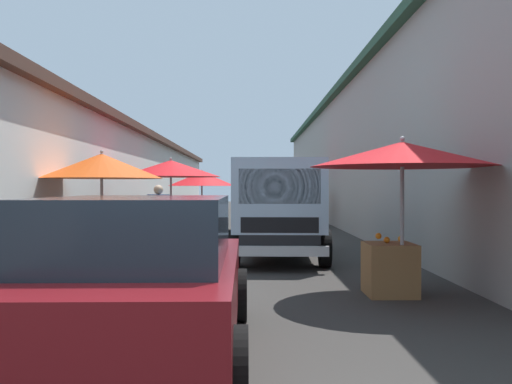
# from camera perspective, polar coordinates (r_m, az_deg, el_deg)

# --- Properties ---
(ground) EXTENTS (90.00, 90.00, 0.00)m
(ground) POSITION_cam_1_polar(r_m,az_deg,el_deg) (16.26, -1.82, -4.94)
(ground) COLOR #33302D
(building_left_whitewash) EXTENTS (49.80, 7.50, 3.71)m
(building_left_whitewash) POSITION_cam_1_polar(r_m,az_deg,el_deg) (19.91, -22.65, 1.38)
(building_left_whitewash) COLOR silver
(building_left_whitewash) RESTS_ON ground
(building_right_concrete) EXTENTS (49.80, 7.50, 5.25)m
(building_right_concrete) POSITION_cam_1_polar(r_m,az_deg,el_deg) (19.66, 19.65, 3.65)
(building_right_concrete) COLOR gray
(building_right_concrete) RESTS_ON ground
(fruit_stall_near_left) EXTENTS (2.31, 2.31, 2.15)m
(fruit_stall_near_left) POSITION_cam_1_polar(r_m,az_deg,el_deg) (19.47, -5.58, 0.84)
(fruit_stall_near_left) COLOR #9E9EA3
(fruit_stall_near_left) RESTS_ON ground
(fruit_stall_far_right) EXTENTS (2.44, 2.44, 2.29)m
(fruit_stall_far_right) POSITION_cam_1_polar(r_m,az_deg,el_deg) (11.71, -15.50, 1.57)
(fruit_stall_far_right) COLOR #9E9EA3
(fruit_stall_far_right) RESTS_ON ground
(fruit_stall_far_left) EXTENTS (2.55, 2.55, 2.24)m
(fruit_stall_far_left) POSITION_cam_1_polar(r_m,az_deg,el_deg) (8.06, 14.40, 2.03)
(fruit_stall_far_left) COLOR #9E9EA3
(fruit_stall_far_left) RESTS_ON ground
(fruit_stall_mid_lane) EXTENTS (2.21, 2.21, 2.19)m
(fruit_stall_mid_lane) POSITION_cam_1_polar(r_m,az_deg,el_deg) (22.44, 3.48, 0.56)
(fruit_stall_mid_lane) COLOR #9E9EA3
(fruit_stall_mid_lane) RESTS_ON ground
(fruit_stall_near_right) EXTENTS (2.70, 2.70, 2.35)m
(fruit_stall_near_right) POSITION_cam_1_polar(r_m,az_deg,el_deg) (15.45, -8.69, 1.50)
(fruit_stall_near_right) COLOR #9E9EA3
(fruit_stall_near_right) RESTS_ON ground
(hatchback_car) EXTENTS (3.93, 1.96, 1.45)m
(hatchback_car) POSITION_cam_1_polar(r_m,az_deg,el_deg) (5.24, -11.54, -8.30)
(hatchback_car) COLOR #600F14
(hatchback_car) RESTS_ON ground
(delivery_truck) EXTENTS (4.99, 2.12, 2.08)m
(delivery_truck) POSITION_cam_1_polar(r_m,az_deg,el_deg) (11.53, 2.34, -1.99)
(delivery_truck) COLOR black
(delivery_truck) RESTS_ON ground
(vendor_by_crates) EXTENTS (0.47, 0.52, 1.67)m
(vendor_by_crates) POSITION_cam_1_polar(r_m,az_deg,el_deg) (18.50, 5.41, -1.28)
(vendor_by_crates) COLOR #232328
(vendor_by_crates) RESTS_ON ground
(vendor_in_shade) EXTENTS (0.40, 0.56, 1.59)m
(vendor_in_shade) POSITION_cam_1_polar(r_m,az_deg,el_deg) (13.02, -9.84, -2.27)
(vendor_in_shade) COLOR navy
(vendor_in_shade) RESTS_ON ground
(plastic_stool) EXTENTS (0.30, 0.30, 0.43)m
(plastic_stool) POSITION_cam_1_polar(r_m,az_deg,el_deg) (14.55, -12.16, -4.30)
(plastic_stool) COLOR #1E8C3F
(plastic_stool) RESTS_ON ground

